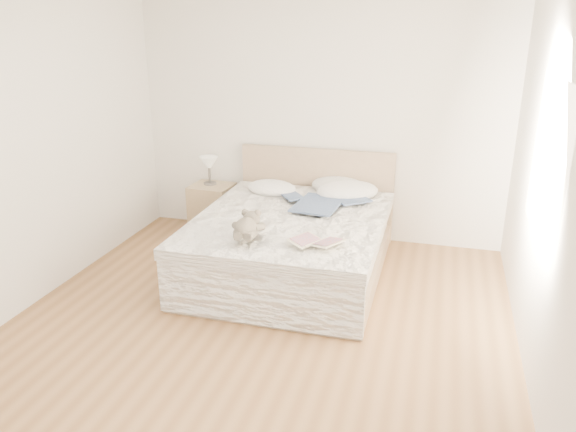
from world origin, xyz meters
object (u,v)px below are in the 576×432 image
Objects in this scene: nightstand at (213,209)px; photo_book at (272,189)px; table_lamp at (209,165)px; childrens_book at (316,242)px; teddy_bear at (246,235)px; bed at (293,242)px.

photo_book is at bearing -13.32° from nightstand.
table_lamp reaches higher than photo_book.
table_lamp is (-0.03, 0.03, 0.51)m from nightstand.
childrens_book is 1.12× the size of teddy_bear.
bed is at bearing -72.14° from photo_book.
nightstand is at bearing 146.26° from bed.
bed is 0.87m from childrens_book.
photo_book is (0.77, -0.18, 0.35)m from nightstand.
photo_book is (-0.39, 0.59, 0.32)m from bed.
photo_book is at bearing 151.00° from childrens_book.
bed is at bearing 66.53° from teddy_bear.
table_lamp is 0.85m from photo_book.
teddy_bear reaches higher than nightstand.
nightstand is at bearing 151.37° from photo_book.
teddy_bear is (-0.59, -0.06, 0.02)m from childrens_book.
nightstand is at bearing 166.39° from childrens_book.
childrens_book is at bearing -43.84° from table_lamp.
photo_book is 0.79× the size of childrens_book.
bed is 6.74× the size of table_lamp.
bed reaches higher than childrens_book.
table_lamp is 1.04× the size of photo_book.
teddy_bear is (0.96, -1.54, 0.37)m from nightstand.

